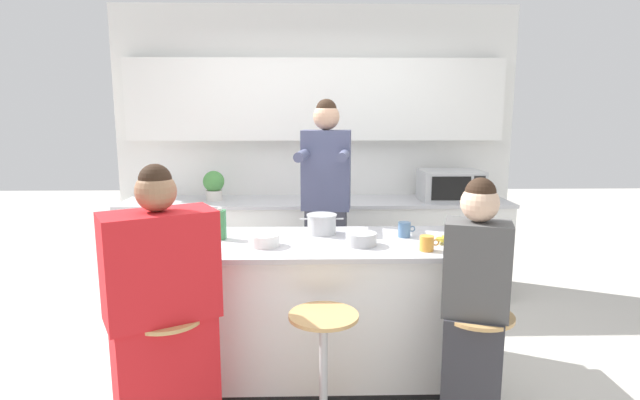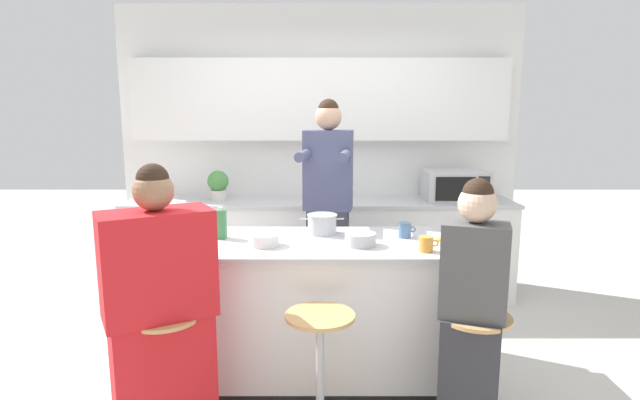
{
  "view_description": "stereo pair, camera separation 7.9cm",
  "coord_description": "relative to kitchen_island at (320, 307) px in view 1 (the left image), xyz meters",
  "views": [
    {
      "loc": [
        -0.08,
        -3.07,
        1.71
      ],
      "look_at": [
        0.0,
        0.08,
        1.15
      ],
      "focal_mm": 28.0,
      "sensor_mm": 36.0,
      "label": 1
    },
    {
      "loc": [
        -0.0,
        -3.07,
        1.71
      ],
      "look_at": [
        0.0,
        0.08,
        1.15
      ],
      "focal_mm": 28.0,
      "sensor_mm": 36.0,
      "label": 2
    }
  ],
  "objects": [
    {
      "name": "banana_bunch",
      "position": [
        0.78,
        -0.09,
        0.47
      ],
      "size": [
        0.17,
        0.12,
        0.06
      ],
      "color": "yellow",
      "rests_on": "kitchen_island"
    },
    {
      "name": "potted_plant",
      "position": [
        -0.94,
        1.45,
        0.6
      ],
      "size": [
        0.19,
        0.19,
        0.27
      ],
      "color": "beige",
      "rests_on": "back_counter"
    },
    {
      "name": "bar_stool_leftmost",
      "position": [
        -0.8,
        -0.67,
        -0.09
      ],
      "size": [
        0.38,
        0.38,
        0.68
      ],
      "color": "tan",
      "rests_on": "ground_plane"
    },
    {
      "name": "kitchen_island",
      "position": [
        0.0,
        0.0,
        0.0
      ],
      "size": [
        2.0,
        0.81,
        0.9
      ],
      "color": "black",
      "rests_on": "ground_plane"
    },
    {
      "name": "back_counter",
      "position": [
        0.0,
        1.45,
        0.0
      ],
      "size": [
        3.54,
        0.62,
        0.91
      ],
      "color": "white",
      "rests_on": "ground_plane"
    },
    {
      "name": "bar_stool_rightmost",
      "position": [
        0.8,
        -0.67,
        -0.09
      ],
      "size": [
        0.38,
        0.38,
        0.68
      ],
      "color": "tan",
      "rests_on": "ground_plane"
    },
    {
      "name": "wall_back",
      "position": [
        0.0,
        1.75,
        1.09
      ],
      "size": [
        3.81,
        0.22,
        2.7
      ],
      "color": "silver",
      "rests_on": "ground_plane"
    },
    {
      "name": "coffee_cup_near",
      "position": [
        0.62,
        -0.24,
        0.49
      ],
      "size": [
        0.12,
        0.08,
        0.09
      ],
      "color": "orange",
      "rests_on": "kitchen_island"
    },
    {
      "name": "cooking_pot",
      "position": [
        0.01,
        0.19,
        0.51
      ],
      "size": [
        0.29,
        0.2,
        0.13
      ],
      "color": "#B7BABC",
      "rests_on": "kitchen_island"
    },
    {
      "name": "fruit_bowl",
      "position": [
        -0.35,
        -0.11,
        0.48
      ],
      "size": [
        0.19,
        0.19,
        0.07
      ],
      "color": "white",
      "rests_on": "kitchen_island"
    },
    {
      "name": "juice_carton",
      "position": [
        -0.64,
        0.07,
        0.54
      ],
      "size": [
        0.07,
        0.07,
        0.2
      ],
      "color": "#38844C",
      "rests_on": "kitchen_island"
    },
    {
      "name": "person_cooking",
      "position": [
        0.06,
        0.69,
        0.46
      ],
      "size": [
        0.43,
        0.6,
        1.81
      ],
      "rotation": [
        0.0,
        0.0,
        -0.14
      ],
      "color": "#383842",
      "rests_on": "ground_plane"
    },
    {
      "name": "ground_plane",
      "position": [
        0.0,
        0.0,
        -0.46
      ],
      "size": [
        16.0,
        16.0,
        0.0
      ],
      "primitive_type": "plane",
      "color": "beige"
    },
    {
      "name": "person_seated_near",
      "position": [
        0.77,
        -0.67,
        0.19
      ],
      "size": [
        0.38,
        0.34,
        1.39
      ],
      "rotation": [
        0.0,
        0.0,
        -0.31
      ],
      "color": "#333338",
      "rests_on": "ground_plane"
    },
    {
      "name": "coffee_cup_far",
      "position": [
        0.55,
        0.09,
        0.5
      ],
      "size": [
        0.11,
        0.08,
        0.1
      ],
      "color": "#4C7099",
      "rests_on": "kitchen_island"
    },
    {
      "name": "person_wrapped_blanket",
      "position": [
        -0.82,
        -0.67,
        0.23
      ],
      "size": [
        0.61,
        0.51,
        1.46
      ],
      "rotation": [
        0.0,
        0.0,
        0.5
      ],
      "color": "red",
      "rests_on": "ground_plane"
    },
    {
      "name": "bar_stool_center",
      "position": [
        0.0,
        -0.65,
        -0.09
      ],
      "size": [
        0.38,
        0.38,
        0.68
      ],
      "color": "tan",
      "rests_on": "ground_plane"
    },
    {
      "name": "mixing_bowl_steel",
      "position": [
        0.25,
        -0.11,
        0.49
      ],
      "size": [
        0.19,
        0.19,
        0.08
      ],
      "color": "#B7BABC",
      "rests_on": "kitchen_island"
    },
    {
      "name": "microwave",
      "position": [
        1.23,
        1.42,
        0.59
      ],
      "size": [
        0.55,
        0.4,
        0.28
      ],
      "color": "#B2B5B7",
      "rests_on": "back_counter"
    }
  ]
}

